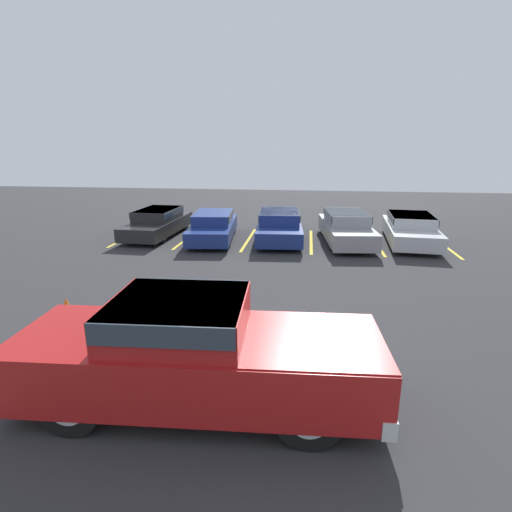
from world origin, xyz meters
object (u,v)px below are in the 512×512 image
Objects in this scene: parked_sedan_b at (213,225)px; traffic_cone at (67,310)px; parked_sedan_a at (158,221)px; parked_sedan_e at (410,228)px; parked_sedan_c at (279,225)px; parked_sedan_d at (346,226)px; pickup_truck at (200,353)px.

traffic_cone is at bearing -15.81° from parked_sedan_b.
parked_sedan_e is at bearing 91.79° from parked_sedan_a.
parked_sedan_c reaches higher than parked_sedan_a.
parked_sedan_b is 0.96× the size of parked_sedan_e.
parked_sedan_b is 8.43× the size of traffic_cone.
traffic_cone is (-9.72, -8.89, -0.39)m from parked_sedan_e.
parked_sedan_a reaches higher than traffic_cone.
parked_sedan_c is 2.78m from parked_sedan_d.
pickup_truck is 11.74m from parked_sedan_d.
traffic_cone is (-1.49, -8.46, -0.37)m from parked_sedan_b.
parked_sedan_d reaches higher than parked_sedan_a.
pickup_truck reaches higher than parked_sedan_e.
pickup_truck is 1.16× the size of parked_sedan_e.
traffic_cone is (-7.09, -8.68, -0.43)m from parked_sedan_d.
parked_sedan_d is at bearing -80.70° from parked_sedan_e.
parked_sedan_c is (0.40, 11.38, -0.22)m from pickup_truck.
pickup_truck is at bearing 25.68° from parked_sedan_a.
pickup_truck is at bearing -5.90° from parked_sedan_c.
pickup_truck is 10.17× the size of traffic_cone.
pickup_truck is 1.15× the size of parked_sedan_d.
parked_sedan_a is at bearing 97.36° from traffic_cone.
parked_sedan_b is 2.83m from parked_sedan_c.
pickup_truck reaches higher than parked_sedan_d.
parked_sedan_b is 8.60m from traffic_cone.
pickup_truck is 12.62m from parked_sedan_a.
parked_sedan_a is 8.25m from parked_sedan_d.
traffic_cone is (-4.31, -8.76, -0.41)m from parked_sedan_c.
parked_sedan_c is at bearing 90.18° from parked_sedan_a.
parked_sedan_c is at bearing -97.07° from parked_sedan_d.
parked_sedan_b is 8.24m from parked_sedan_e.
parked_sedan_b is (-2.42, 11.08, -0.26)m from pickup_truck.
pickup_truck reaches higher than parked_sedan_a.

